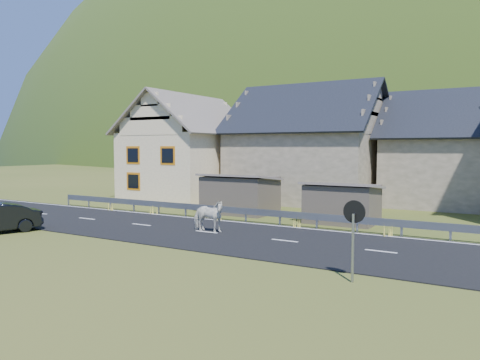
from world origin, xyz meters
The scene contains 12 objects.
ground centered at (0.00, 0.00, 0.00)m, with size 160.00×160.00×0.00m, color #324515.
road centered at (0.00, 0.00, 0.02)m, with size 60.00×7.00×0.04m, color black.
lane_markings centered at (0.00, 0.00, 0.04)m, with size 60.00×6.60×0.01m, color silver.
guardrail centered at (0.00, 3.68, 0.56)m, with size 28.10×0.09×0.75m.
shed_left centered at (-2.00, 6.50, 1.10)m, with size 4.30×3.30×2.40m, color brown.
shed_right centered at (4.50, 6.00, 1.00)m, with size 3.80×2.90×2.20m, color brown.
house_cream centered at (-10.00, 12.00, 4.36)m, with size 7.80×9.80×8.30m.
house_stone_a centered at (-1.00, 15.00, 4.63)m, with size 10.80×9.80×8.90m.
house_stone_b centered at (9.00, 17.00, 4.24)m, with size 9.80×8.80×8.10m.
conifer_patch centered at (-55.00, 110.00, 6.00)m, with size 76.00×50.00×28.00m, color black.
horse centered at (0.04, 0.08, 0.79)m, with size 1.78×0.81×1.51m, color silver.
traffic_mirror centered at (8.25, -4.36, 1.78)m, with size 0.67×0.21×2.42m.
Camera 1 is at (12.25, -17.72, 3.96)m, focal length 35.00 mm.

